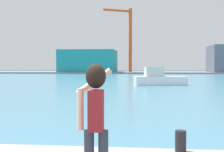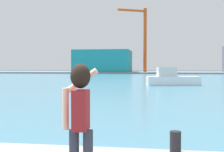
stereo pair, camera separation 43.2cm
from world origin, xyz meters
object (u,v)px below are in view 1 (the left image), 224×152
object	(u,v)px
port_crane	(128,35)
person_photographer	(95,112)
warehouse_left	(89,61)
harbor_bollard	(181,141)
boat_moored	(159,79)

from	to	relation	value
port_crane	person_photographer	bearing A→B (deg)	-87.32
port_crane	warehouse_left	bearing A→B (deg)	172.86
person_photographer	warehouse_left	xyz separation A→B (m)	(-16.31, 89.82, 2.23)
warehouse_left	harbor_bollard	bearing A→B (deg)	-78.59
boat_moored	warehouse_left	bearing A→B (deg)	96.37
harbor_bollard	warehouse_left	size ratio (longest dim) A/B	0.03
person_photographer	port_crane	size ratio (longest dim) A/B	0.09
harbor_bollard	warehouse_left	bearing A→B (deg)	101.41
boat_moored	port_crane	distance (m)	58.80
warehouse_left	port_crane	size ratio (longest dim) A/B	0.88
port_crane	boat_moored	bearing A→B (deg)	-83.55
port_crane	harbor_bollard	bearing A→B (deg)	-86.33
harbor_bollard	port_crane	bearing A→B (deg)	93.67
boat_moored	port_crane	size ratio (longest dim) A/B	0.32
harbor_bollard	boat_moored	distance (m)	28.83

